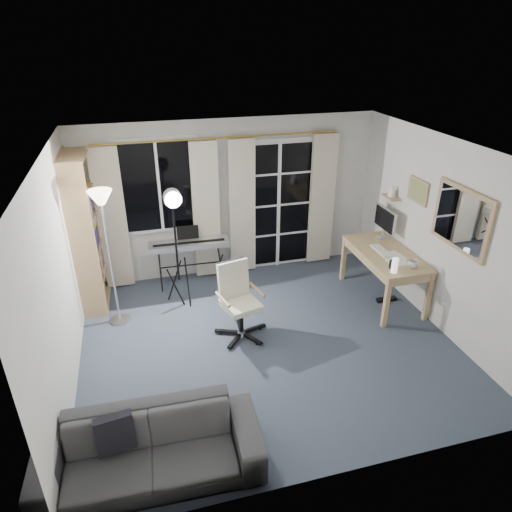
{
  "coord_description": "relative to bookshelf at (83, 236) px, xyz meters",
  "views": [
    {
      "loc": [
        -1.36,
        -4.45,
        3.53
      ],
      "look_at": [
        -0.05,
        0.35,
        1.03
      ],
      "focal_mm": 32.0,
      "sensor_mm": 36.0,
      "label": 1
    }
  ],
  "objects": [
    {
      "name": "mug",
      "position": [
        4.11,
        -1.54,
        -0.21
      ],
      "size": [
        0.12,
        0.1,
        0.12
      ],
      "primitive_type": "imported",
      "rotation": [
        0.0,
        0.0,
        -0.01
      ],
      "color": "silver",
      "rests_on": "desk"
    },
    {
      "name": "framed_print",
      "position": [
        4.36,
        -1.04,
        0.58
      ],
      "size": [
        0.03,
        0.42,
        0.32
      ],
      "color": "tan",
      "rests_on": "floor"
    },
    {
      "name": "floor",
      "position": [
        2.13,
        -1.59,
        -1.03
      ],
      "size": [
        4.5,
        4.0,
        0.02
      ],
      "primitive_type": "cube",
      "color": "#343E4B",
      "rests_on": "ground"
    },
    {
      "name": "desk_clutter",
      "position": [
        3.94,
        -1.27,
        -0.43
      ],
      "size": [
        0.44,
        0.84,
        0.94
      ],
      "rotation": [
        0.0,
        0.0,
        -0.01
      ],
      "color": "white",
      "rests_on": "desk"
    },
    {
      "name": "window",
      "position": [
        1.08,
        0.38,
        0.48
      ],
      "size": [
        1.2,
        0.08,
        1.4
      ],
      "color": "white",
      "rests_on": "floor"
    },
    {
      "name": "keyboard_piano",
      "position": [
        1.42,
        0.11,
        -0.37
      ],
      "size": [
        1.19,
        0.6,
        0.85
      ],
      "rotation": [
        0.0,
        0.0,
        -0.03
      ],
      "color": "black",
      "rests_on": "floor"
    },
    {
      "name": "wall_shelf",
      "position": [
        4.29,
        -0.54,
        0.39
      ],
      "size": [
        0.16,
        0.3,
        0.18
      ],
      "color": "tan",
      "rests_on": "floor"
    },
    {
      "name": "monitor",
      "position": [
        4.2,
        -0.59,
        0.01
      ],
      "size": [
        0.18,
        0.53,
        0.46
      ],
      "rotation": [
        0.0,
        0.0,
        -0.01
      ],
      "color": "silver",
      "rests_on": "desk"
    },
    {
      "name": "torchiere_lamp",
      "position": [
        0.34,
        -0.63,
        0.46
      ],
      "size": [
        0.38,
        0.38,
        1.83
      ],
      "rotation": [
        0.0,
        0.0,
        0.42
      ],
      "color": "#B2B2B7",
      "rests_on": "floor"
    },
    {
      "name": "wall_mirror",
      "position": [
        4.35,
        -1.94,
        0.53
      ],
      "size": [
        0.04,
        0.94,
        0.74
      ],
      "color": "tan",
      "rests_on": "floor"
    },
    {
      "name": "desk",
      "position": [
        4.01,
        -1.04,
        -0.37
      ],
      "size": [
        0.7,
        1.39,
        0.74
      ],
      "rotation": [
        0.0,
        0.0,
        -0.01
      ],
      "color": "tan",
      "rests_on": "floor"
    },
    {
      "name": "sofa",
      "position": [
        0.61,
        -3.14,
        -0.64
      ],
      "size": [
        1.93,
        0.63,
        0.75
      ],
      "rotation": [
        0.0,
        0.0,
        -0.04
      ],
      "color": "#303032",
      "rests_on": "floor"
    },
    {
      "name": "office_chair",
      "position": [
        1.82,
        -1.28,
        -0.44
      ],
      "size": [
        0.67,
        0.65,
        0.97
      ],
      "rotation": [
        0.0,
        0.0,
        0.24
      ],
      "color": "black",
      "rests_on": "floor"
    },
    {
      "name": "bookshelf",
      "position": [
        0.0,
        0.0,
        0.0
      ],
      "size": [
        0.37,
        1.01,
        2.14
      ],
      "rotation": [
        0.0,
        0.0,
        -0.03
      ],
      "color": "tan",
      "rests_on": "floor"
    },
    {
      "name": "curtains",
      "position": [
        1.99,
        0.29,
        0.08
      ],
      "size": [
        3.6,
        0.07,
        2.13
      ],
      "color": "gold",
      "rests_on": "floor"
    },
    {
      "name": "french_door",
      "position": [
        2.88,
        0.38,
        0.01
      ],
      "size": [
        1.32,
        0.09,
        2.11
      ],
      "color": "white",
      "rests_on": "floor"
    },
    {
      "name": "studio_light",
      "position": [
        1.19,
        -0.48,
        0.39
      ],
      "size": [
        0.31,
        0.35,
        1.76
      ],
      "rotation": [
        0.0,
        0.0,
        0.04
      ],
      "color": "black",
      "rests_on": "floor"
    }
  ]
}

